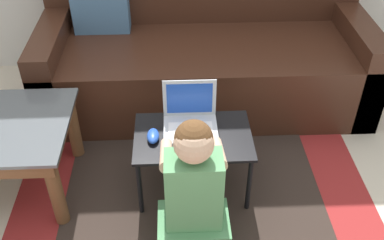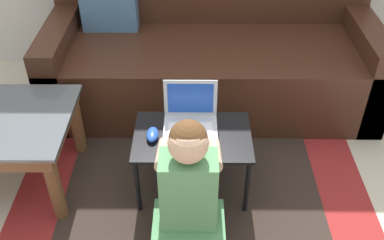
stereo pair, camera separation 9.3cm
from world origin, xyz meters
name	(u,v)px [view 1 (the left image)]	position (x,y,z in m)	size (l,w,h in m)	color
ground_plane	(193,202)	(0.00, 0.00, 0.00)	(16.00, 16.00, 0.00)	beige
area_rug	(195,212)	(0.01, -0.07, 0.00)	(1.91, 1.93, 0.01)	maroon
couch	(203,54)	(0.12, 1.02, 0.31)	(2.11, 0.90, 0.92)	#381E14
laptop_desk	(193,142)	(0.01, 0.11, 0.33)	(0.59, 0.40, 0.37)	black
laptop	(190,122)	(-0.01, 0.17, 0.41)	(0.27, 0.23, 0.24)	#B7BCC6
computer_mouse	(153,136)	(-0.19, 0.09, 0.39)	(0.06, 0.11, 0.04)	#234CB2
person_seated	(194,195)	(-0.01, -0.25, 0.33)	(0.33, 0.38, 0.73)	#518E5B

